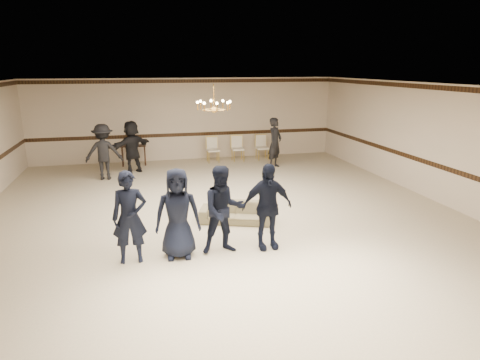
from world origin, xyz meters
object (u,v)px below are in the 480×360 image
at_px(boy_b, 178,214).
at_px(banquet_chair_left, 213,150).
at_px(chandelier, 214,97).
at_px(boy_d, 267,206).
at_px(boy_a, 130,217).
at_px(boy_c, 223,210).
at_px(banquet_chair_mid, 238,149).
at_px(console_table, 134,155).
at_px(settee, 235,212).
at_px(adult_left, 104,152).
at_px(banquet_chair_right, 262,148).
at_px(adult_mid, 132,147).
at_px(adult_right, 275,143).

xyz_separation_m(boy_b, banquet_chair_left, (2.17, 8.23, -0.40)).
distance_m(chandelier, boy_d, 3.68).
relative_size(boy_a, boy_c, 1.00).
xyz_separation_m(banquet_chair_mid, console_table, (-4.00, 0.20, -0.10)).
relative_size(settee, console_table, 1.80).
height_order(adult_left, banquet_chair_left, adult_left).
relative_size(adult_left, banquet_chair_right, 1.88).
bearing_deg(boy_c, adult_mid, 102.32).
xyz_separation_m(adult_left, banquet_chair_right, (5.93, 1.69, -0.43)).
relative_size(chandelier, banquet_chair_left, 0.96).
bearing_deg(boy_d, adult_mid, 108.38).
distance_m(settee, adult_mid, 6.16).
bearing_deg(banquet_chair_right, chandelier, -116.73).
relative_size(chandelier, adult_right, 0.51).
bearing_deg(banquet_chair_right, boy_d, -103.72).
xyz_separation_m(adult_right, banquet_chair_right, (-0.07, 1.39, -0.43)).
bearing_deg(adult_mid, boy_a, 52.86).
xyz_separation_m(boy_c, adult_mid, (-1.77, 7.24, 0.03)).
relative_size(banquet_chair_right, console_table, 1.06).
relative_size(banquet_chair_left, banquet_chair_mid, 1.00).
xyz_separation_m(boy_a, adult_mid, (0.03, 7.24, 0.03)).
xyz_separation_m(boy_c, adult_left, (-2.67, 6.54, 0.03)).
bearing_deg(banquet_chair_mid, adult_mid, -160.83).
bearing_deg(boy_b, banquet_chair_left, 79.39).
height_order(chandelier, boy_a, chandelier).
bearing_deg(boy_a, adult_right, 52.76).
relative_size(chandelier, boy_a, 0.53).
height_order(settee, adult_left, adult_left).
height_order(adult_left, adult_right, same).
bearing_deg(boy_d, banquet_chair_right, 72.13).
xyz_separation_m(boy_c, settee, (0.61, 1.61, -0.65)).
distance_m(boy_a, banquet_chair_left, 8.79).
bearing_deg(boy_b, adult_left, 109.25).
distance_m(chandelier, adult_left, 5.03).
distance_m(adult_mid, banquet_chair_right, 5.15).
relative_size(boy_b, boy_d, 1.00).
bearing_deg(adult_left, boy_a, 99.09).
bearing_deg(boy_a, boy_b, -0.37).
xyz_separation_m(boy_d, banquet_chair_right, (2.37, 8.23, -0.40)).
relative_size(adult_left, adult_right, 1.00).
relative_size(adult_left, console_table, 1.99).
height_order(boy_c, banquet_chair_left, boy_c).
relative_size(banquet_chair_mid, banquet_chair_right, 1.00).
distance_m(boy_d, adult_mid, 7.72).
height_order(boy_b, adult_left, adult_left).
xyz_separation_m(boy_c, boy_d, (0.90, 0.00, 0.00)).
bearing_deg(adult_right, boy_c, -159.51).
xyz_separation_m(chandelier, boy_b, (-1.30, -3.07, -1.98)).
bearing_deg(boy_c, banquet_chair_left, 79.86).
bearing_deg(boy_d, boy_a, 178.16).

